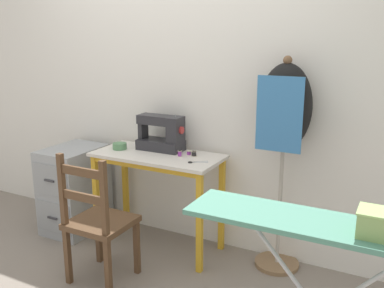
{
  "coord_description": "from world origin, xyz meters",
  "views": [
    {
      "loc": [
        1.68,
        -2.41,
        1.64
      ],
      "look_at": [
        0.31,
        0.21,
        0.89
      ],
      "focal_mm": 40.0,
      "sensor_mm": 36.0,
      "label": 1
    }
  ],
  "objects_px": {
    "sewing_machine": "(163,134)",
    "thread_spool_mid_table": "(189,153)",
    "thread_spool_far_edge": "(194,154)",
    "ironing_board": "(326,234)",
    "scissors": "(195,162)",
    "thread_spool_near_machine": "(180,154)",
    "wooden_chair": "(98,223)",
    "fabric_bowl": "(120,146)",
    "filing_cabinet": "(75,189)",
    "storage_box": "(384,225)",
    "dress_form": "(284,117)"
  },
  "relations": [
    {
      "from": "sewing_machine",
      "to": "thread_spool_mid_table",
      "type": "bearing_deg",
      "value": -7.08
    },
    {
      "from": "thread_spool_far_edge",
      "to": "ironing_board",
      "type": "bearing_deg",
      "value": -40.25
    },
    {
      "from": "scissors",
      "to": "thread_spool_mid_table",
      "type": "distance_m",
      "value": 0.2
    },
    {
      "from": "sewing_machine",
      "to": "thread_spool_near_machine",
      "type": "bearing_deg",
      "value": -25.09
    },
    {
      "from": "wooden_chair",
      "to": "fabric_bowl",
      "type": "bearing_deg",
      "value": 112.53
    },
    {
      "from": "sewing_machine",
      "to": "thread_spool_mid_table",
      "type": "distance_m",
      "value": 0.27
    },
    {
      "from": "fabric_bowl",
      "to": "thread_spool_near_machine",
      "type": "bearing_deg",
      "value": 3.91
    },
    {
      "from": "thread_spool_far_edge",
      "to": "filing_cabinet",
      "type": "bearing_deg",
      "value": -173.04
    },
    {
      "from": "fabric_bowl",
      "to": "filing_cabinet",
      "type": "xyz_separation_m",
      "value": [
        -0.47,
        -0.04,
        -0.43
      ]
    },
    {
      "from": "ironing_board",
      "to": "wooden_chair",
      "type": "bearing_deg",
      "value": 169.3
    },
    {
      "from": "sewing_machine",
      "to": "thread_spool_mid_table",
      "type": "relative_size",
      "value": 10.28
    },
    {
      "from": "scissors",
      "to": "thread_spool_far_edge",
      "type": "xyz_separation_m",
      "value": [
        -0.08,
        0.14,
        0.02
      ]
    },
    {
      "from": "fabric_bowl",
      "to": "storage_box",
      "type": "height_order",
      "value": "storage_box"
    },
    {
      "from": "ironing_board",
      "to": "storage_box",
      "type": "height_order",
      "value": "storage_box"
    },
    {
      "from": "fabric_bowl",
      "to": "ironing_board",
      "type": "height_order",
      "value": "ironing_board"
    },
    {
      "from": "scissors",
      "to": "dress_form",
      "type": "bearing_deg",
      "value": 20.5
    },
    {
      "from": "fabric_bowl",
      "to": "thread_spool_far_edge",
      "type": "xyz_separation_m",
      "value": [
        0.61,
        0.09,
        -0.01
      ]
    },
    {
      "from": "fabric_bowl",
      "to": "scissors",
      "type": "bearing_deg",
      "value": -4.17
    },
    {
      "from": "fabric_bowl",
      "to": "scissors",
      "type": "height_order",
      "value": "fabric_bowl"
    },
    {
      "from": "dress_form",
      "to": "storage_box",
      "type": "xyz_separation_m",
      "value": [
        0.71,
        -1.06,
        -0.19
      ]
    },
    {
      "from": "thread_spool_near_machine",
      "to": "thread_spool_mid_table",
      "type": "distance_m",
      "value": 0.08
    },
    {
      "from": "thread_spool_near_machine",
      "to": "storage_box",
      "type": "bearing_deg",
      "value": -32.81
    },
    {
      "from": "thread_spool_near_machine",
      "to": "ironing_board",
      "type": "distance_m",
      "value": 1.52
    },
    {
      "from": "fabric_bowl",
      "to": "scissors",
      "type": "distance_m",
      "value": 0.7
    },
    {
      "from": "thread_spool_far_edge",
      "to": "dress_form",
      "type": "relative_size",
      "value": 0.03
    },
    {
      "from": "thread_spool_near_machine",
      "to": "fabric_bowl",
      "type": "bearing_deg",
      "value": -176.09
    },
    {
      "from": "sewing_machine",
      "to": "thread_spool_far_edge",
      "type": "xyz_separation_m",
      "value": [
        0.29,
        -0.04,
        -0.11
      ]
    },
    {
      "from": "thread_spool_far_edge",
      "to": "wooden_chair",
      "type": "relative_size",
      "value": 0.05
    },
    {
      "from": "scissors",
      "to": "storage_box",
      "type": "distance_m",
      "value": 1.54
    },
    {
      "from": "scissors",
      "to": "filing_cabinet",
      "type": "relative_size",
      "value": 0.19
    },
    {
      "from": "sewing_machine",
      "to": "thread_spool_near_machine",
      "type": "relative_size",
      "value": 8.47
    },
    {
      "from": "scissors",
      "to": "filing_cabinet",
      "type": "distance_m",
      "value": 1.23
    },
    {
      "from": "thread_spool_near_machine",
      "to": "thread_spool_far_edge",
      "type": "relative_size",
      "value": 1.03
    },
    {
      "from": "thread_spool_mid_table",
      "to": "storage_box",
      "type": "xyz_separation_m",
      "value": [
        1.4,
        -1.0,
        0.13
      ]
    },
    {
      "from": "sewing_machine",
      "to": "fabric_bowl",
      "type": "height_order",
      "value": "sewing_machine"
    },
    {
      "from": "fabric_bowl",
      "to": "thread_spool_far_edge",
      "type": "distance_m",
      "value": 0.62
    },
    {
      "from": "filing_cabinet",
      "to": "storage_box",
      "type": "height_order",
      "value": "storage_box"
    },
    {
      "from": "fabric_bowl",
      "to": "ironing_board",
      "type": "xyz_separation_m",
      "value": [
        1.75,
        -0.87,
        0.02
      ]
    },
    {
      "from": "filing_cabinet",
      "to": "ironing_board",
      "type": "relative_size",
      "value": 0.59
    },
    {
      "from": "thread_spool_near_machine",
      "to": "scissors",
      "type": "bearing_deg",
      "value": -26.86
    },
    {
      "from": "fabric_bowl",
      "to": "dress_form",
      "type": "height_order",
      "value": "dress_form"
    },
    {
      "from": "dress_form",
      "to": "filing_cabinet",
      "type": "bearing_deg",
      "value": -173.38
    },
    {
      "from": "thread_spool_near_machine",
      "to": "thread_spool_mid_table",
      "type": "relative_size",
      "value": 1.21
    },
    {
      "from": "dress_form",
      "to": "storage_box",
      "type": "distance_m",
      "value": 1.29
    },
    {
      "from": "scissors",
      "to": "storage_box",
      "type": "bearing_deg",
      "value": -33.55
    },
    {
      "from": "thread_spool_near_machine",
      "to": "thread_spool_mid_table",
      "type": "height_order",
      "value": "thread_spool_near_machine"
    },
    {
      "from": "wooden_chair",
      "to": "ironing_board",
      "type": "bearing_deg",
      "value": -10.7
    },
    {
      "from": "dress_form",
      "to": "storage_box",
      "type": "relative_size",
      "value": 7.32
    },
    {
      "from": "scissors",
      "to": "thread_spool_near_machine",
      "type": "bearing_deg",
      "value": 153.14
    },
    {
      "from": "wooden_chair",
      "to": "filing_cabinet",
      "type": "relative_size",
      "value": 1.26
    }
  ]
}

